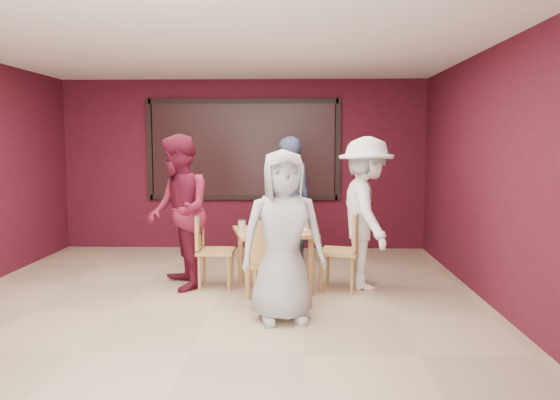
{
  "coord_description": "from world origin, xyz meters",
  "views": [
    {
      "loc": [
        0.9,
        -5.55,
        1.76
      ],
      "look_at": [
        0.69,
        0.9,
        1.09
      ],
      "focal_mm": 35.0,
      "sensor_mm": 36.0,
      "label": 1
    }
  ],
  "objects_px": {
    "diner_right": "(366,213)",
    "dining_table": "(274,237)",
    "diner_front": "(283,236)",
    "diner_back": "(288,201)",
    "chair_right": "(346,246)",
    "diner_left": "(178,212)",
    "chair_back": "(279,235)",
    "chair_front": "(275,259)",
    "chair_left": "(210,246)"
  },
  "relations": [
    {
      "from": "dining_table",
      "to": "chair_left",
      "type": "distance_m",
      "value": 0.8
    },
    {
      "from": "dining_table",
      "to": "chair_right",
      "type": "height_order",
      "value": "chair_right"
    },
    {
      "from": "chair_front",
      "to": "diner_left",
      "type": "relative_size",
      "value": 0.52
    },
    {
      "from": "dining_table",
      "to": "chair_front",
      "type": "bearing_deg",
      "value": -86.59
    },
    {
      "from": "chair_front",
      "to": "diner_right",
      "type": "xyz_separation_m",
      "value": [
        1.06,
        0.93,
        0.37
      ]
    },
    {
      "from": "chair_front",
      "to": "chair_right",
      "type": "xyz_separation_m",
      "value": [
        0.81,
        0.8,
        -0.01
      ]
    },
    {
      "from": "diner_front",
      "to": "diner_back",
      "type": "distance_m",
      "value": 2.47
    },
    {
      "from": "dining_table",
      "to": "chair_right",
      "type": "xyz_separation_m",
      "value": [
        0.86,
        -0.03,
        -0.1
      ]
    },
    {
      "from": "dining_table",
      "to": "diner_back",
      "type": "bearing_deg",
      "value": 83.64
    },
    {
      "from": "diner_front",
      "to": "diner_left",
      "type": "height_order",
      "value": "diner_left"
    },
    {
      "from": "chair_back",
      "to": "diner_right",
      "type": "bearing_deg",
      "value": -33.6
    },
    {
      "from": "diner_left",
      "to": "chair_front",
      "type": "bearing_deg",
      "value": 33.68
    },
    {
      "from": "chair_left",
      "to": "diner_right",
      "type": "xyz_separation_m",
      "value": [
        1.9,
        0.04,
        0.41
      ]
    },
    {
      "from": "dining_table",
      "to": "diner_left",
      "type": "height_order",
      "value": "diner_left"
    },
    {
      "from": "chair_left",
      "to": "chair_right",
      "type": "xyz_separation_m",
      "value": [
        1.65,
        -0.09,
        0.02
      ]
    },
    {
      "from": "chair_left",
      "to": "diner_left",
      "type": "height_order",
      "value": "diner_left"
    },
    {
      "from": "dining_table",
      "to": "chair_left",
      "type": "height_order",
      "value": "chair_left"
    },
    {
      "from": "dining_table",
      "to": "diner_left",
      "type": "relative_size",
      "value": 0.58
    },
    {
      "from": "diner_back",
      "to": "diner_right",
      "type": "bearing_deg",
      "value": 119.0
    },
    {
      "from": "diner_back",
      "to": "diner_right",
      "type": "relative_size",
      "value": 1.01
    },
    {
      "from": "diner_front",
      "to": "diner_right",
      "type": "xyz_separation_m",
      "value": [
        0.97,
        1.28,
        0.07
      ]
    },
    {
      "from": "chair_back",
      "to": "chair_front",
      "type": "bearing_deg",
      "value": -89.46
    },
    {
      "from": "chair_front",
      "to": "diner_left",
      "type": "height_order",
      "value": "diner_left"
    },
    {
      "from": "chair_left",
      "to": "diner_front",
      "type": "distance_m",
      "value": 1.58
    },
    {
      "from": "diner_right",
      "to": "diner_left",
      "type": "bearing_deg",
      "value": 84.1
    },
    {
      "from": "dining_table",
      "to": "chair_front",
      "type": "distance_m",
      "value": 0.83
    },
    {
      "from": "chair_back",
      "to": "diner_right",
      "type": "xyz_separation_m",
      "value": [
        1.07,
        -0.71,
        0.39
      ]
    },
    {
      "from": "chair_back",
      "to": "diner_left",
      "type": "xyz_separation_m",
      "value": [
        -1.19,
        -0.8,
        0.41
      ]
    },
    {
      "from": "dining_table",
      "to": "diner_front",
      "type": "distance_m",
      "value": 1.2
    },
    {
      "from": "chair_right",
      "to": "diner_front",
      "type": "bearing_deg",
      "value": -122.32
    },
    {
      "from": "dining_table",
      "to": "diner_right",
      "type": "distance_m",
      "value": 1.15
    },
    {
      "from": "chair_front",
      "to": "diner_right",
      "type": "height_order",
      "value": "diner_right"
    },
    {
      "from": "chair_left",
      "to": "diner_left",
      "type": "xyz_separation_m",
      "value": [
        -0.36,
        -0.05,
        0.42
      ]
    },
    {
      "from": "diner_front",
      "to": "diner_right",
      "type": "height_order",
      "value": "diner_right"
    },
    {
      "from": "diner_front",
      "to": "diner_left",
      "type": "bearing_deg",
      "value": 124.6
    },
    {
      "from": "diner_front",
      "to": "dining_table",
      "type": "bearing_deg",
      "value": 83.97
    },
    {
      "from": "chair_right",
      "to": "chair_back",
      "type": "bearing_deg",
      "value": 134.49
    },
    {
      "from": "chair_back",
      "to": "chair_right",
      "type": "height_order",
      "value": "chair_right"
    },
    {
      "from": "diner_right",
      "to": "dining_table",
      "type": "bearing_deg",
      "value": 87.32
    },
    {
      "from": "chair_front",
      "to": "diner_back",
      "type": "distance_m",
      "value": 2.16
    },
    {
      "from": "chair_left",
      "to": "diner_left",
      "type": "bearing_deg",
      "value": -172.57
    },
    {
      "from": "diner_front",
      "to": "diner_left",
      "type": "xyz_separation_m",
      "value": [
        -1.29,
        1.19,
        0.08
      ]
    },
    {
      "from": "chair_front",
      "to": "chair_left",
      "type": "height_order",
      "value": "chair_front"
    },
    {
      "from": "diner_left",
      "to": "chair_right",
      "type": "bearing_deg",
      "value": 67.51
    },
    {
      "from": "chair_back",
      "to": "diner_right",
      "type": "distance_m",
      "value": 1.35
    },
    {
      "from": "chair_right",
      "to": "diner_front",
      "type": "height_order",
      "value": "diner_front"
    },
    {
      "from": "diner_front",
      "to": "diner_back",
      "type": "bearing_deg",
      "value": 77.06
    },
    {
      "from": "chair_back",
      "to": "diner_front",
      "type": "relative_size",
      "value": 0.55
    },
    {
      "from": "chair_front",
      "to": "chair_right",
      "type": "relative_size",
      "value": 1.03
    },
    {
      "from": "dining_table",
      "to": "diner_right",
      "type": "height_order",
      "value": "diner_right"
    }
  ]
}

